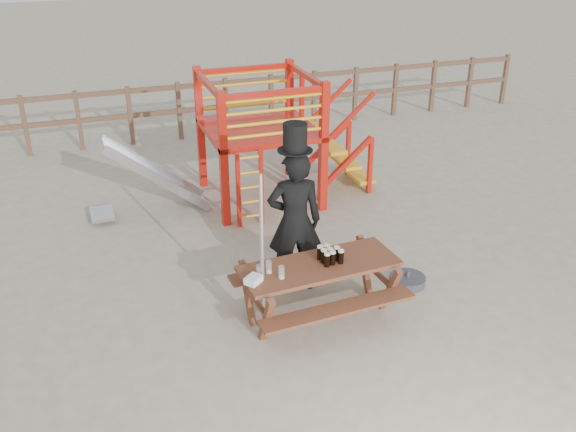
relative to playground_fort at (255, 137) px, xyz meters
name	(u,v)px	position (x,y,z in m)	size (l,w,h in m)	color
ground	(333,315)	(-0.12, -3.58, -1.07)	(60.00, 60.00, 0.00)	#B3A88B
back_fence	(203,102)	(-0.12, 3.42, -0.34)	(15.09, 0.09, 1.20)	brown
playground_fort	(255,137)	(0.00, 0.00, 0.00)	(4.71, 1.84, 2.10)	red
picnic_table	(319,284)	(-0.29, -3.53, -0.62)	(1.93, 1.40, 0.72)	brown
man_with_hat	(295,218)	(-0.34, -2.81, -0.09)	(0.76, 0.57, 2.20)	black
metal_pole	(262,257)	(-1.01, -3.61, -0.09)	(0.04, 0.04, 1.97)	#B2B2B7
parasol_base	(407,280)	(1.07, -3.25, -1.02)	(0.47, 0.47, 0.20)	#38383D
paper_bag	(253,280)	(-1.13, -3.67, -0.31)	(0.18, 0.14, 0.08)	white
stout_pints	(330,255)	(-0.16, -3.52, -0.27)	(0.26, 0.25, 0.17)	black
empty_glasses	(270,271)	(-0.91, -3.59, -0.28)	(0.29, 0.23, 0.15)	silver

